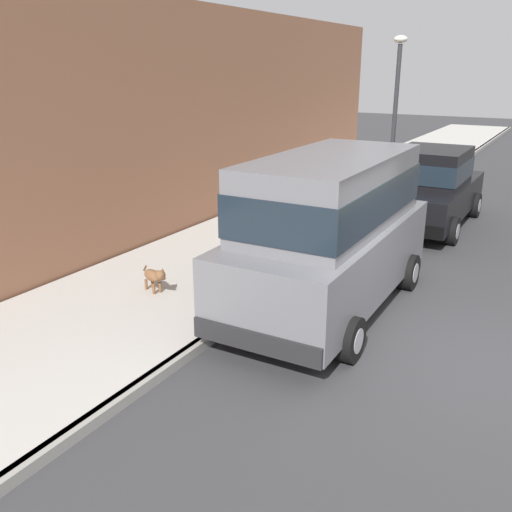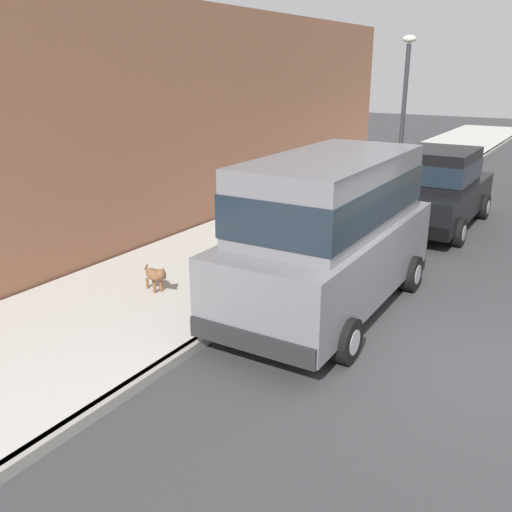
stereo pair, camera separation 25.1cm
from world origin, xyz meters
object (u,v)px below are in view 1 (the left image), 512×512
street_lamp (396,101)px  car_grey_van (330,227)px  car_black_sedan (430,186)px  dog_brown (154,276)px

street_lamp → car_grey_van: bearing=-79.9°
car_black_sedan → street_lamp: size_ratio=1.04×
car_grey_van → street_lamp: 7.72m
car_black_sedan → dog_brown: size_ratio=6.38×
car_grey_van → dog_brown: size_ratio=6.83×
car_grey_van → car_black_sedan: (0.13, 5.95, -0.41)m
car_grey_van → dog_brown: bearing=-156.4°
car_black_sedan → dog_brown: car_black_sedan is taller
car_black_sedan → dog_brown: bearing=-111.6°
car_grey_van → car_black_sedan: bearing=88.7°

